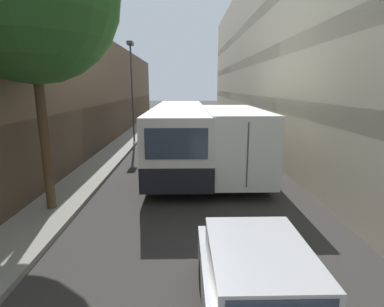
{
  "coord_description": "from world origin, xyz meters",
  "views": [
    {
      "loc": [
        -0.31,
        0.9,
        3.95
      ],
      "look_at": [
        -0.07,
        11.42,
        1.6
      ],
      "focal_mm": 28.0,
      "sensor_mm": 36.0,
      "label": 1
    }
  ],
  "objects_px": {
    "panel_van": "(174,118)",
    "box_truck": "(230,138)",
    "car_hatchback": "(259,293)",
    "bus": "(180,133)",
    "street_lamp": "(131,73)"
  },
  "relations": [
    {
      "from": "panel_van",
      "to": "street_lamp",
      "type": "distance_m",
      "value": 8.51
    },
    {
      "from": "car_hatchback",
      "to": "bus",
      "type": "distance_m",
      "value": 11.43
    },
    {
      "from": "panel_van",
      "to": "car_hatchback",
      "type": "bearing_deg",
      "value": -84.71
    },
    {
      "from": "panel_van",
      "to": "box_truck",
      "type": "bearing_deg",
      "value": -77.86
    },
    {
      "from": "car_hatchback",
      "to": "panel_van",
      "type": "xyz_separation_m",
      "value": [
        -2.26,
        24.41,
        0.26
      ]
    },
    {
      "from": "car_hatchback",
      "to": "box_truck",
      "type": "relative_size",
      "value": 0.47
    },
    {
      "from": "bus",
      "to": "panel_van",
      "type": "distance_m",
      "value": 13.15
    },
    {
      "from": "car_hatchback",
      "to": "street_lamp",
      "type": "bearing_deg",
      "value": 105.64
    },
    {
      "from": "box_truck",
      "to": "street_lamp",
      "type": "bearing_deg",
      "value": 126.94
    },
    {
      "from": "bus",
      "to": "street_lamp",
      "type": "height_order",
      "value": "street_lamp"
    },
    {
      "from": "bus",
      "to": "panel_van",
      "type": "xyz_separation_m",
      "value": [
        -0.82,
        13.11,
        -0.57
      ]
    },
    {
      "from": "car_hatchback",
      "to": "bus",
      "type": "xyz_separation_m",
      "value": [
        -1.44,
        11.3,
        0.82
      ]
    },
    {
      "from": "car_hatchback",
      "to": "street_lamp",
      "type": "xyz_separation_m",
      "value": [
        -4.84,
        17.27,
        4.1
      ]
    },
    {
      "from": "car_hatchback",
      "to": "bus",
      "type": "relative_size",
      "value": 0.34
    },
    {
      "from": "car_hatchback",
      "to": "panel_van",
      "type": "relative_size",
      "value": 1.0
    }
  ]
}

